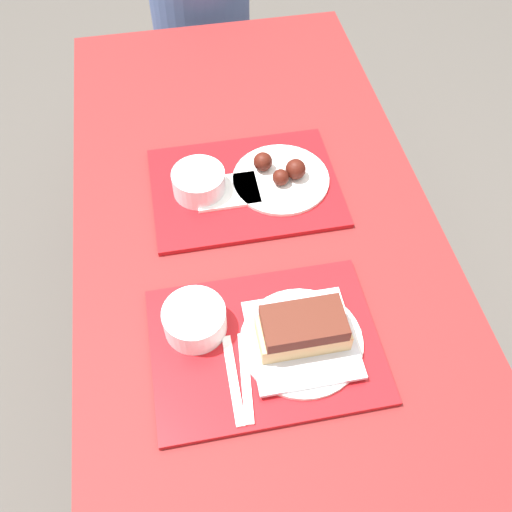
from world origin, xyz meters
The scene contains 13 objects.
ground_plane centered at (0.00, 0.00, 0.00)m, with size 12.00×12.00×0.00m, color #4C4742.
picnic_table centered at (0.00, 0.00, 0.65)m, with size 0.77×1.69×0.75m.
picnic_bench_far centered at (0.00, 1.06, 0.39)m, with size 0.73×0.28×0.47m.
tray_near centered at (-0.04, -0.22, 0.75)m, with size 0.41×0.31×0.01m.
tray_far centered at (-0.01, 0.17, 0.75)m, with size 0.41×0.31×0.01m.
bowl_coleslaw_near centered at (-0.16, -0.17, 0.79)m, with size 0.12×0.12×0.06m.
brisket_sandwich_plate centered at (0.03, -0.23, 0.79)m, with size 0.22×0.22×0.08m.
plastic_fork_near centered at (-0.11, -0.28, 0.76)m, with size 0.02×0.17×0.00m.
plastic_knife_near centered at (-0.08, -0.28, 0.76)m, with size 0.03×0.17×0.00m.
condiment_packet centered at (-0.05, -0.15, 0.76)m, with size 0.04×0.03×0.01m.
bowl_coleslaw_far centered at (-0.11, 0.17, 0.79)m, with size 0.12×0.12×0.06m.
wings_plate_far centered at (0.08, 0.18, 0.77)m, with size 0.22×0.22×0.05m.
napkin_far centered at (-0.05, 0.16, 0.76)m, with size 0.14×0.10×0.01m.
Camera 1 is at (-0.14, -0.70, 1.68)m, focal length 40.00 mm.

